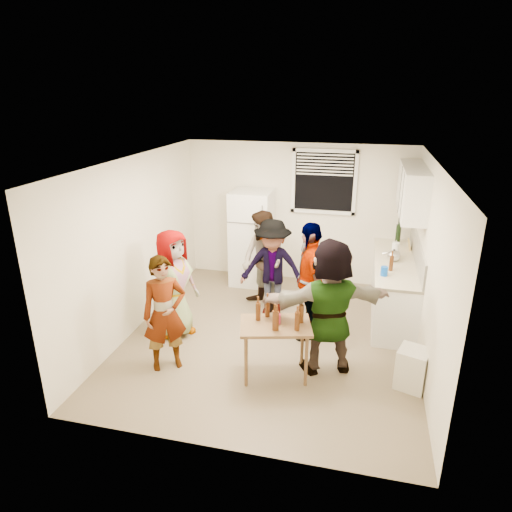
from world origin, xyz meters
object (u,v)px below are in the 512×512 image
(wine_bottle, at_px, (397,244))
(guest_back_right, at_px, (272,313))
(guest_grey, at_px, (177,333))
(kettle, at_px, (393,261))
(blue_cup, at_px, (384,276))
(guest_black, at_px, (307,334))
(beer_bottle_table, at_px, (275,330))
(guest_back_left, at_px, (263,308))
(trash_bin, at_px, (412,368))
(red_cup, at_px, (277,323))
(beer_bottle_counter, at_px, (390,271))
(guest_stripe, at_px, (169,365))
(guest_orange, at_px, (326,368))
(refrigerator, at_px, (252,238))
(serving_table, at_px, (275,375))

(wine_bottle, xyz_separation_m, guest_back_right, (-1.89, -1.28, -0.90))
(wine_bottle, relative_size, guest_grey, 0.21)
(kettle, distance_m, guest_grey, 3.42)
(wine_bottle, xyz_separation_m, guest_grey, (-3.10, -2.23, -0.90))
(blue_cup, height_order, guest_black, blue_cup)
(beer_bottle_table, distance_m, guest_back_left, 2.11)
(guest_grey, bearing_deg, guest_back_right, -27.46)
(trash_bin, bearing_deg, red_cup, -175.59)
(trash_bin, height_order, guest_black, trash_bin)
(beer_bottle_counter, height_order, blue_cup, beer_bottle_counter)
(kettle, relative_size, trash_bin, 0.48)
(guest_stripe, xyz_separation_m, guest_orange, (1.98, 0.42, 0.00))
(guest_back_left, bearing_deg, guest_orange, -11.66)
(guest_orange, bearing_deg, guest_black, -87.55)
(guest_stripe, xyz_separation_m, guest_black, (1.64, 1.22, 0.00))
(wine_bottle, bearing_deg, trash_bin, -87.62)
(red_cup, xyz_separation_m, guest_grey, (-1.60, 0.64, -0.71))
(guest_back_left, bearing_deg, wine_bottle, 68.87)
(guest_orange, bearing_deg, guest_stripe, -8.85)
(guest_grey, bearing_deg, guest_orange, -75.06)
(refrigerator, xyz_separation_m, guest_back_right, (0.61, -1.16, -0.85))
(trash_bin, bearing_deg, guest_back_right, 143.82)
(trash_bin, bearing_deg, beer_bottle_table, -169.98)
(kettle, xyz_separation_m, beer_bottle_table, (-1.40, -2.16, -0.19))
(wine_bottle, bearing_deg, guest_stripe, -133.68)
(refrigerator, bearing_deg, serving_table, -70.45)
(wine_bottle, distance_m, serving_table, 3.39)
(guest_grey, xyz_separation_m, guest_black, (1.85, 0.43, 0.00))
(serving_table, height_order, guest_orange, serving_table)
(refrigerator, xyz_separation_m, guest_orange, (1.59, -2.49, -0.85))
(guest_back_left, distance_m, guest_orange, 1.87)
(blue_cup, distance_m, guest_orange, 1.57)
(blue_cup, distance_m, trash_bin, 1.45)
(beer_bottle_counter, bearing_deg, beer_bottle_table, -127.64)
(wine_bottle, distance_m, guest_orange, 2.90)
(refrigerator, relative_size, beer_bottle_counter, 7.80)
(beer_bottle_table, height_order, guest_grey, beer_bottle_table)
(beer_bottle_counter, height_order, guest_back_right, beer_bottle_counter)
(guest_back_right, bearing_deg, trash_bin, -37.46)
(kettle, bearing_deg, guest_orange, -91.03)
(refrigerator, distance_m, guest_stripe, 3.05)
(guest_black, bearing_deg, guest_orange, 3.30)
(beer_bottle_counter, relative_size, guest_grey, 0.14)
(guest_back_right, height_order, guest_orange, guest_back_right)
(trash_bin, distance_m, guest_back_right, 2.49)
(blue_cup, relative_size, red_cup, 1.08)
(trash_bin, distance_m, red_cup, 1.69)
(blue_cup, xyz_separation_m, guest_orange, (-0.66, -1.10, -0.90))
(beer_bottle_counter, distance_m, serving_table, 2.30)
(guest_back_right, distance_m, guest_orange, 1.65)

